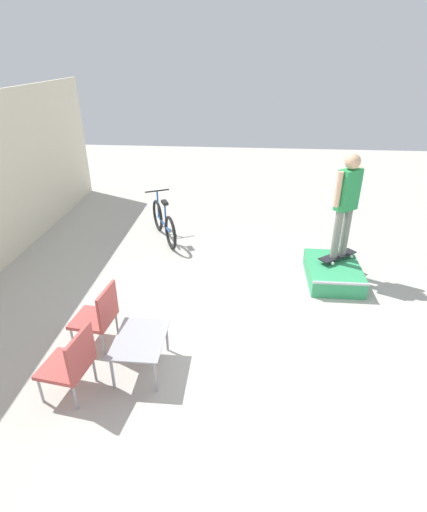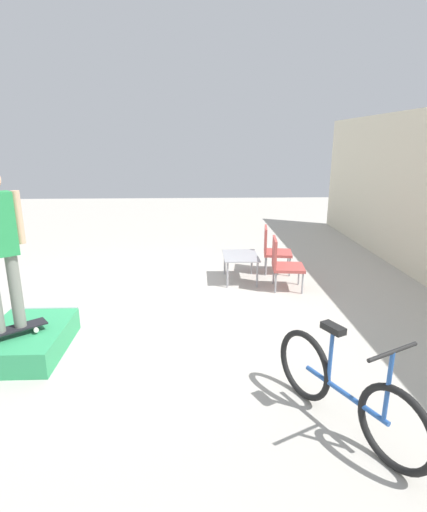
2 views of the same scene
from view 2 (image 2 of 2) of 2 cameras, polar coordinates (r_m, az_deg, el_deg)
ground_plane at (r=6.44m, az=-8.91°, el=-6.32°), size 24.00×24.00×0.00m
skate_ramp_box at (r=5.35m, az=-25.01°, el=-10.81°), size 1.25×0.88×0.32m
skateboard_on_ramp at (r=5.12m, az=-27.00°, el=-9.40°), size 0.63×0.73×0.07m
coffee_table at (r=7.16m, az=3.87°, el=-0.33°), size 0.82×0.61×0.48m
patio_chair_left at (r=7.68m, az=8.49°, el=1.12°), size 0.59×0.59×0.88m
patio_chair_right at (r=6.82m, az=9.87°, el=-0.85°), size 0.57×0.57×0.88m
bicycle at (r=3.79m, az=18.16°, el=-17.81°), size 1.55×0.83×0.96m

